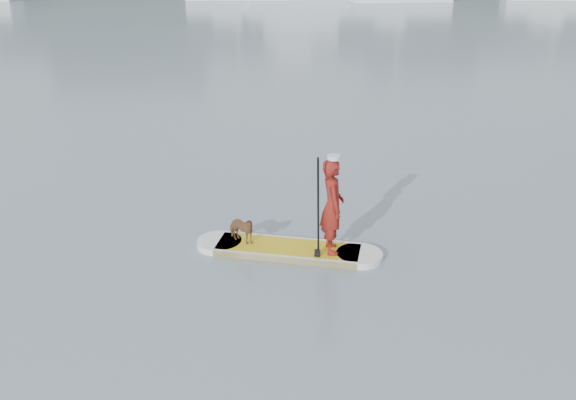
{
  "coord_description": "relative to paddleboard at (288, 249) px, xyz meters",
  "views": [
    {
      "loc": [
        2.2,
        -8.37,
        5.22
      ],
      "look_at": [
        2.66,
        1.61,
        1.0
      ],
      "focal_mm": 40.0,
      "sensor_mm": 36.0,
      "label": 1
    }
  ],
  "objects": [
    {
      "name": "paddler",
      "position": [
        0.74,
        -0.18,
        0.89
      ],
      "size": [
        0.43,
        0.63,
        1.66
      ],
      "primitive_type": "imported",
      "rotation": [
        0.0,
        0.0,
        1.63
      ],
      "color": "maroon",
      "rests_on": "paddleboard"
    },
    {
      "name": "white_cap",
      "position": [
        0.74,
        -0.18,
        1.76
      ],
      "size": [
        0.22,
        0.22,
        0.07
      ],
      "primitive_type": "cylinder",
      "color": "silver",
      "rests_on": "paddler"
    },
    {
      "name": "paddle",
      "position": [
        0.48,
        -0.41,
        0.74
      ],
      "size": [
        0.1,
        0.3,
        2.0
      ],
      "rotation": [
        0.0,
        0.0,
        -0.24
      ],
      "color": "black",
      "rests_on": "ground"
    },
    {
      "name": "dog",
      "position": [
        -0.82,
        0.2,
        0.31
      ],
      "size": [
        0.64,
        0.58,
        0.51
      ],
      "primitive_type": "imported",
      "rotation": [
        0.0,
        0.0,
        0.91
      ],
      "color": "brown",
      "rests_on": "paddleboard"
    },
    {
      "name": "ground",
      "position": [
        -2.66,
        -1.61,
        -0.06
      ],
      "size": [
        140.0,
        140.0,
        0.0
      ],
      "primitive_type": "plane",
      "color": "slate",
      "rests_on": "ground"
    },
    {
      "name": "paddleboard",
      "position": [
        0.0,
        0.0,
        0.0
      ],
      "size": [
        3.23,
        1.4,
        0.12
      ],
      "rotation": [
        0.0,
        0.0,
        -0.24
      ],
      "color": "gold",
      "rests_on": "ground"
    }
  ]
}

